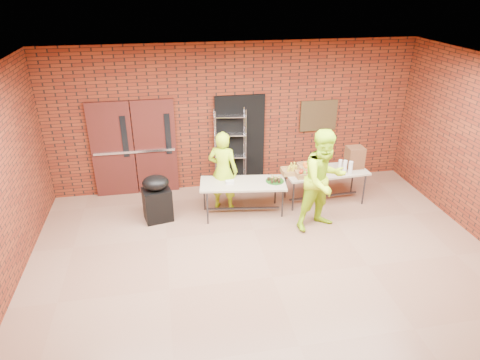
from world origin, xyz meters
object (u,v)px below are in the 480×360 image
object	(u,v)px
coffee_dispenser	(355,157)
wire_rack	(230,150)
volunteer_woman	(223,171)
volunteer_man	(324,180)
table_right	(325,173)
covered_grill	(157,198)
table_left	(243,185)

from	to	relation	value
coffee_dispenser	wire_rack	bearing A→B (deg)	159.48
volunteer_woman	volunteer_man	world-z (taller)	volunteer_man
wire_rack	table_right	bearing A→B (deg)	-21.25
coffee_dispenser	volunteer_man	distance (m)	1.49
volunteer_woman	wire_rack	bearing A→B (deg)	-83.57
covered_grill	volunteer_woman	distance (m)	1.41
wire_rack	table_right	xyz separation A→B (m)	(1.86, -1.00, -0.27)
table_left	volunteer_woman	distance (m)	0.51
volunteer_woman	volunteer_man	distance (m)	2.04
wire_rack	covered_grill	xyz separation A→B (m)	(-1.64, -1.14, -0.45)
table_left	covered_grill	world-z (taller)	covered_grill
volunteer_woman	volunteer_man	xyz separation A→B (m)	(1.73, -1.07, 0.15)
wire_rack	table_left	size ratio (longest dim) A/B	1.04
volunteer_man	wire_rack	bearing A→B (deg)	108.46
wire_rack	covered_grill	size ratio (longest dim) A/B	1.94
wire_rack	volunteer_man	xyz separation A→B (m)	(1.43, -1.97, 0.06)
coffee_dispenser	volunteer_man	size ratio (longest dim) A/B	0.23
table_left	coffee_dispenser	xyz separation A→B (m)	(2.45, 0.28, 0.30)
table_right	table_left	bearing A→B (deg)	-176.65
table_right	wire_rack	bearing A→B (deg)	148.34
wire_rack	table_right	distance (m)	2.13
table_right	coffee_dispenser	distance (m)	0.71
coffee_dispenser	covered_grill	size ratio (longest dim) A/B	0.48
wire_rack	coffee_dispenser	world-z (taller)	wire_rack
table_right	volunteer_woman	world-z (taller)	volunteer_woman
wire_rack	table_left	world-z (taller)	wire_rack
coffee_dispenser	covered_grill	distance (m)	4.18
table_right	covered_grill	size ratio (longest dim) A/B	1.86
table_left	volunteer_woman	bearing A→B (deg)	145.61
table_left	covered_grill	bearing A→B (deg)	-174.52
table_right	covered_grill	world-z (taller)	covered_grill
coffee_dispenser	volunteer_woman	bearing A→B (deg)	179.11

